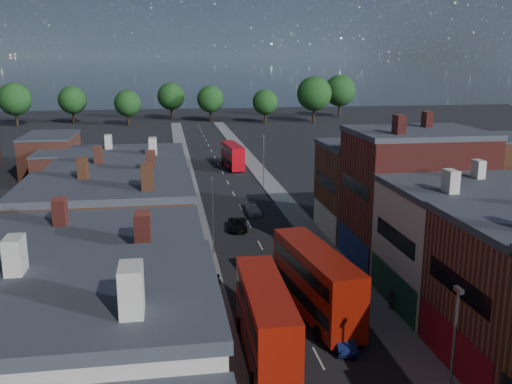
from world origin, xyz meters
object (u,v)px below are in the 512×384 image
object	(u,v)px
bus_0	(266,319)
ped_3	(391,300)
car_1	(344,339)
car_3	(253,209)
car_2	(238,225)
ped_1	(217,285)
bus_2	(233,155)
bus_1	(316,280)

from	to	relation	value
bus_0	ped_3	xyz separation A→B (m)	(11.20, 5.49, -1.82)
car_1	car_3	xyz separation A→B (m)	(-0.94, 35.43, -0.06)
car_2	ped_1	size ratio (longest dim) A/B	2.40
bus_0	bus_2	distance (m)	67.25
bus_0	bus_1	bearing A→B (deg)	49.98
bus_2	car_3	size ratio (longest dim) A/B	2.64
bus_1	car_3	world-z (taller)	bus_1
bus_2	ped_1	bearing A→B (deg)	-103.13
bus_0	car_1	bearing A→B (deg)	5.31
car_3	ped_3	xyz separation A→B (m)	(6.50, -30.35, 0.37)
bus_0	ped_3	distance (m)	12.61
ped_3	car_1	bearing A→B (deg)	110.89
bus_1	bus_2	bearing A→B (deg)	81.83
car_1	ped_3	size ratio (longest dim) A/B	2.34
car_1	car_3	size ratio (longest dim) A/B	0.97
bus_1	car_1	world-z (taller)	bus_1
bus_0	car_3	size ratio (longest dim) A/B	3.00
bus_2	car_2	bearing A→B (deg)	-100.93
ped_3	ped_1	bearing A→B (deg)	48.51
bus_2	car_1	xyz separation A→B (m)	(-0.06, -66.59, -1.77)
car_2	ped_3	distance (m)	25.43
car_1	ped_1	size ratio (longest dim) A/B	1.99
bus_0	car_2	world-z (taller)	bus_0
bus_0	ped_3	bearing A→B (deg)	27.28
bus_1	car_3	bearing A→B (deg)	83.06
car_3	ped_1	size ratio (longest dim) A/B	2.04
bus_0	ped_1	size ratio (longest dim) A/B	6.14
bus_2	car_1	bearing A→B (deg)	-95.10
car_3	car_1	bearing A→B (deg)	-91.38
car_2	ped_3	size ratio (longest dim) A/B	2.83
car_1	ped_3	xyz separation A→B (m)	(5.56, 5.08, 0.31)
car_1	ped_1	bearing A→B (deg)	136.06
bus_1	ped_3	bearing A→B (deg)	-9.56
bus_0	car_3	distance (m)	36.22
bus_0	car_2	size ratio (longest dim) A/B	2.55
car_1	car_3	world-z (taller)	car_1
bus_0	car_3	xyz separation A→B (m)	(4.70, 35.84, -2.19)
ped_3	bus_2	bearing A→B (deg)	-16.45
car_1	car_2	size ratio (longest dim) A/B	0.83
bus_1	bus_2	xyz separation A→B (m)	(0.70, 61.29, -0.49)
bus_0	bus_2	world-z (taller)	bus_0
car_1	ped_1	world-z (taller)	ped_1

